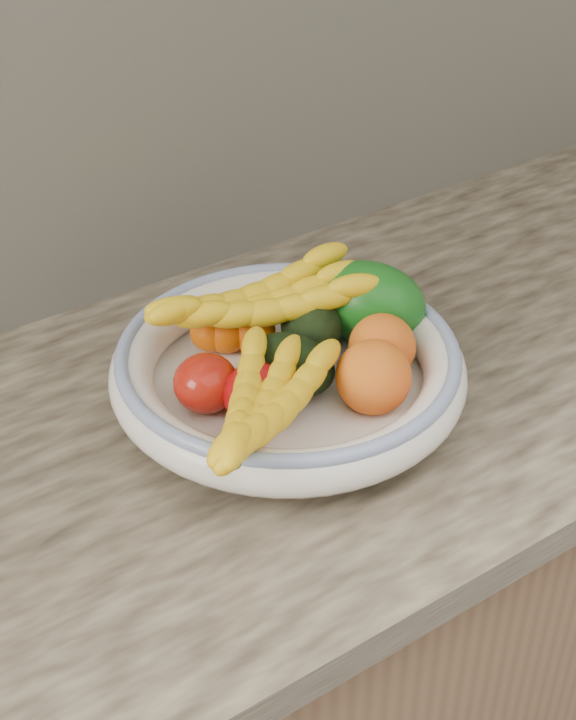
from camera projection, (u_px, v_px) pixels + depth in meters
The scene contains 15 objects.
kitchen_counter at pixel (278, 642), 1.39m from camera, with size 2.44×0.66×1.40m.
fruit_bowl at pixel (288, 369), 1.09m from camera, with size 0.39×0.39×0.08m.
clementine_back_left at pixel (211, 332), 1.14m from camera, with size 0.05×0.05×0.04m, color #E75F04.
clementine_back_right at pixel (251, 318), 1.17m from camera, with size 0.05×0.05×0.05m, color #FF6105.
clementine_back_mid at pixel (252, 330), 1.15m from camera, with size 0.06×0.06×0.05m, color orange.
clementine_extra at pixel (226, 332), 1.14m from camera, with size 0.05×0.05×0.05m, color #F26005.
tomato_left at pixel (206, 383), 1.05m from camera, with size 0.07×0.07×0.06m, color #A5170C.
tomato_near_left at pixel (257, 394), 1.03m from camera, with size 0.07×0.07×0.06m, color #A00A0C.
avocado_center at pixel (291, 365), 1.07m from camera, with size 0.07×0.10×0.07m, color black.
avocado_right at pixel (311, 324), 1.14m from camera, with size 0.07×0.10×0.07m, color black.
green_mango at pixel (368, 303), 1.15m from camera, with size 0.09×0.14×0.10m, color #0F5211.
peach_front at pixel (373, 377), 1.05m from camera, with size 0.08×0.08×0.08m, color orange.
peach_right at pixel (382, 347), 1.09m from camera, with size 0.07×0.07×0.07m, color orange.
banana_bunch_back at pixel (260, 308), 1.12m from camera, with size 0.28×0.11×0.08m, color yellow, non-canonical shape.
banana_bunch_front at pixel (262, 412), 0.98m from camera, with size 0.26×0.11×0.07m, color yellow, non-canonical shape.
Camera 1 is at (-0.50, 0.93, 1.59)m, focal length 50.00 mm.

